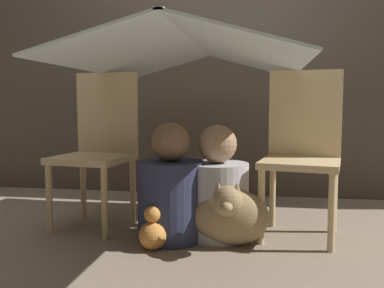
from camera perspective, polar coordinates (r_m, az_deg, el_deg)
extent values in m
plane|color=gray|center=(2.41, -0.27, -12.17)|extent=(8.80, 8.80, 0.00)
cube|color=#4C4238|center=(3.46, 2.97, 14.08)|extent=(7.00, 0.05, 2.50)
cylinder|color=#D1B27F|center=(2.53, -18.50, -6.99)|extent=(0.04, 0.04, 0.39)
cylinder|color=#D1B27F|center=(2.35, -11.59, -7.79)|extent=(0.04, 0.04, 0.39)
cylinder|color=#D1B27F|center=(2.81, -14.31, -5.66)|extent=(0.04, 0.04, 0.39)
cylinder|color=#D1B27F|center=(2.65, -7.90, -6.23)|extent=(0.04, 0.04, 0.39)
cube|color=#D1B27F|center=(2.54, -13.18, -1.93)|extent=(0.46, 0.46, 0.04)
cube|color=#D1B27F|center=(2.69, -11.25, 4.10)|extent=(0.40, 0.09, 0.49)
cylinder|color=#D1B27F|center=(2.25, 9.21, -8.29)|extent=(0.04, 0.04, 0.39)
cylinder|color=#D1B27F|center=(2.22, 18.13, -8.72)|extent=(0.04, 0.04, 0.39)
cylinder|color=#D1B27F|center=(2.59, 10.69, -6.54)|extent=(0.04, 0.04, 0.39)
cylinder|color=#D1B27F|center=(2.56, 18.42, -6.88)|extent=(0.04, 0.04, 0.39)
cube|color=#D1B27F|center=(2.36, 14.23, -2.51)|extent=(0.47, 0.47, 0.04)
cube|color=#D1B27F|center=(2.52, 14.81, 3.95)|extent=(0.40, 0.11, 0.49)
cube|color=silver|center=(2.44, -6.96, 11.68)|extent=(0.59, 1.54, 0.17)
cube|color=silver|center=(2.35, 7.25, 11.93)|extent=(0.59, 1.54, 0.17)
cube|color=silver|center=(2.39, 0.00, 13.80)|extent=(0.04, 1.54, 0.01)
cylinder|color=#2D3351|center=(2.30, -2.85, -7.53)|extent=(0.35, 0.35, 0.42)
sphere|color=brown|center=(2.25, -2.89, 0.29)|extent=(0.21, 0.21, 0.21)
cylinder|color=#B2B2B7|center=(2.34, 3.40, -7.51)|extent=(0.34, 0.34, 0.41)
sphere|color=#9E7556|center=(2.29, 3.44, 0.02)|extent=(0.21, 0.21, 0.21)
ellipsoid|color=#9E7F56|center=(2.24, 5.07, -9.64)|extent=(0.40, 0.22, 0.29)
sphere|color=#9E7F56|center=(2.06, 4.78, -7.57)|extent=(0.15, 0.15, 0.15)
ellipsoid|color=#9E7F56|center=(2.00, 4.62, -8.40)|extent=(0.06, 0.07, 0.05)
cone|color=#9E7F56|center=(2.05, 3.55, -5.92)|extent=(0.05, 0.05, 0.07)
cone|color=#9E7F56|center=(2.05, 6.04, -5.98)|extent=(0.05, 0.05, 0.07)
cube|color=#7FB27F|center=(2.48, 0.41, -10.41)|extent=(0.35, 0.28, 0.10)
sphere|color=#D88C3F|center=(2.19, -5.27, -12.06)|extent=(0.14, 0.14, 0.14)
sphere|color=#D88C3F|center=(2.16, -5.29, -9.30)|extent=(0.08, 0.08, 0.08)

